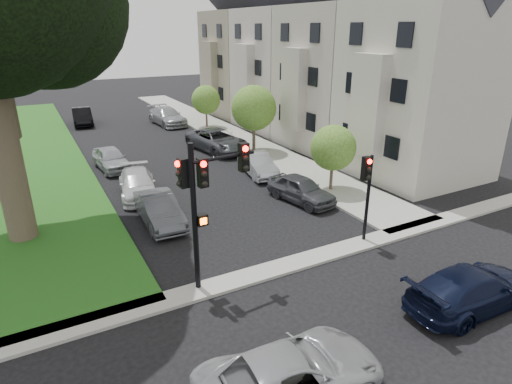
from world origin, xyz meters
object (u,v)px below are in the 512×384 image
car_cross_near (292,374)px  car_parked_9 (82,117)px  small_tree_b (254,108)px  traffic_signal_secondary (367,183)px  small_tree_a (333,148)px  car_parked_4 (167,116)px  car_parked_7 (111,159)px  traffic_signal_main (205,190)px  small_tree_c (206,100)px  car_parked_0 (301,189)px  car_cross_far (472,288)px  car_parked_1 (258,164)px  car_parked_2 (217,140)px  car_parked_5 (159,210)px  car_parked_6 (138,184)px

car_cross_near → car_parked_9: 35.75m
small_tree_b → traffic_signal_secondary: size_ratio=1.26×
small_tree_a → traffic_signal_secondary: bearing=-115.4°
car_parked_4 → car_parked_7: 13.42m
small_tree_b → traffic_signal_main: (-9.59, -14.54, 0.43)m
small_tree_c → car_cross_near: 30.59m
car_parked_0 → small_tree_a: bearing=1.7°
small_tree_a → small_tree_b: small_tree_b is taller
car_parked_0 → car_parked_9: car_parked_9 is taller
small_tree_c → car_cross_far: size_ratio=0.79×
traffic_signal_secondary → small_tree_a: bearing=64.6°
traffic_signal_main → car_cross_far: (7.01, -5.16, -2.93)m
car_parked_0 → car_parked_1: car_parked_0 is taller
car_parked_2 → car_parked_5: car_parked_2 is taller
small_tree_a → traffic_signal_main: size_ratio=0.71×
small_tree_b → car_parked_0: bearing=-103.7°
car_cross_near → car_parked_0: 12.71m
car_parked_4 → car_parked_7: size_ratio=1.30×
car_parked_1 → car_parked_2: car_parked_2 is taller
traffic_signal_main → car_parked_0: (7.25, 4.98, -2.94)m
small_tree_a → car_parked_0: size_ratio=0.92×
small_tree_a → car_parked_4: small_tree_a is taller
small_tree_a → car_parked_0: bearing=-167.7°
car_parked_5 → car_parked_7: bearing=93.2°
small_tree_b → traffic_signal_secondary: small_tree_b is taller
small_tree_c → car_parked_5: size_ratio=0.89×
car_parked_1 → traffic_signal_main: bearing=-118.0°
car_cross_near → car_parked_6: bearing=3.1°
traffic_signal_main → car_parked_6: traffic_signal_main is taller
traffic_signal_main → car_parked_7: (-0.37, 15.29, -2.92)m
car_parked_9 → small_tree_c: bearing=-30.6°
car_cross_near → car_cross_far: bearing=-84.6°
small_tree_a → car_parked_2: size_ratio=0.66×
car_parked_1 → car_parked_5: 8.41m
car_parked_0 → car_parked_6: size_ratio=0.89×
car_cross_near → car_parked_2: (7.41, 21.50, 0.12)m
car_parked_2 → car_parked_7: size_ratio=1.37×
car_parked_0 → car_parked_7: 12.82m
car_cross_far → car_parked_1: (0.35, 15.04, -0.03)m
car_parked_0 → car_parked_5: 7.32m
car_cross_far → car_parked_6: bearing=26.0°
small_tree_b → car_parked_6: (-9.61, -4.67, -2.54)m
traffic_signal_secondary → car_cross_near: 9.07m
small_tree_c → car_parked_6: (-9.61, -13.67, -1.86)m
car_cross_far → car_parked_6: size_ratio=1.06×
traffic_signal_main → traffic_signal_secondary: bearing=-0.3°
car_parked_6 → car_parked_1: bearing=9.6°
traffic_signal_secondary → small_tree_b: bearing=79.8°
car_parked_0 → car_parked_5: car_parked_5 is taller
car_parked_4 → car_parked_5: car_parked_4 is taller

